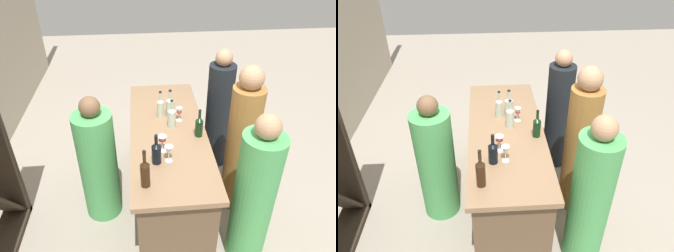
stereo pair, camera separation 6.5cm
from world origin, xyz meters
The scene contains 15 objects.
ground_plane centered at (0.00, 0.00, 0.00)m, with size 12.00×12.00×0.00m, color #9E9384.
bar_counter centered at (0.00, 0.00, 0.49)m, with size 1.94×0.73×0.98m.
wine_bottle_leftmost_amber_brown centered at (-0.73, 0.24, 1.11)m, with size 0.08×0.08×0.34m.
wine_bottle_second_left_near_black centered at (-0.47, 0.14, 1.09)m, with size 0.08×0.08×0.28m.
wine_bottle_center_dark_green centered at (-0.11, -0.28, 1.09)m, with size 0.07×0.07×0.28m.
wine_bottle_second_right_clear_pale centered at (0.06, -0.04, 1.09)m, with size 0.08×0.08×0.30m.
wine_bottle_rightmost_clear_pale centered at (0.26, 0.05, 1.09)m, with size 0.07×0.07×0.29m.
wine_bottle_far_right_clear_pale centered at (0.28, -0.05, 1.09)m, with size 0.08×0.08×0.29m.
wine_glass_near_left centered at (0.17, -0.13, 1.08)m, with size 0.06×0.06×0.15m.
wine_glass_near_center centered at (-0.46, 0.04, 1.09)m, with size 0.07×0.07×0.15m.
wine_glass_near_right centered at (-0.31, 0.08, 1.09)m, with size 0.08×0.08×0.16m.
person_left_guest centered at (-0.05, -0.74, 0.78)m, with size 0.40×0.40×1.64m.
person_center_guest centered at (0.68, -0.68, 0.71)m, with size 0.34×0.34×1.52m.
person_right_guest centered at (-0.71, -0.67, 0.72)m, with size 0.39×0.39×1.55m.
person_server_behind centered at (-0.04, 0.70, 0.64)m, with size 0.42×0.42×1.40m.
Camera 1 is at (-2.57, 0.24, 2.77)m, focal length 34.64 mm.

